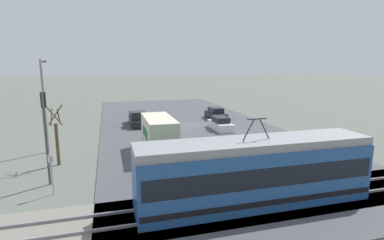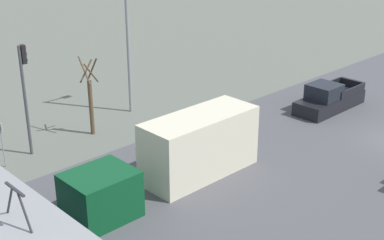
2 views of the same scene
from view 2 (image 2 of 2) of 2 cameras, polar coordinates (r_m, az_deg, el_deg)
box_truck at (r=24.67m, az=-1.47°, el=-3.83°), size 2.32×10.06×3.02m
pickup_truck at (r=35.03m, az=14.39°, el=2.18°), size 1.92×5.41×1.80m
traffic_light_pole at (r=28.19m, az=-17.40°, el=3.47°), size 0.28×0.47×5.84m
street_tree at (r=30.47m, az=-10.77°, el=2.13°), size 1.08×0.90×4.55m
street_lamp_near_crossing at (r=33.03m, az=-6.56°, el=8.45°), size 0.36×1.95×7.89m
no_parking_sign at (r=27.91m, az=-19.60°, el=-2.06°), size 0.32×0.08×2.37m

